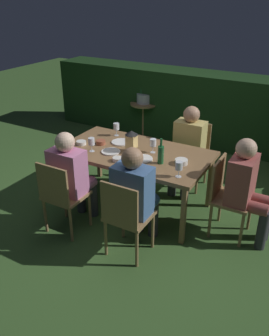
{
  "coord_description": "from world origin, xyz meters",
  "views": [
    {
      "loc": [
        1.91,
        -3.37,
        2.46
      ],
      "look_at": [
        0.0,
        0.0,
        0.52
      ],
      "focal_mm": 38.27,
      "sensor_mm": 36.0,
      "label": 1
    }
  ],
  "objects_px": {
    "plate_a": "(142,159)",
    "ice_bucket": "(144,98)",
    "person_in_pink": "(72,174)",
    "side_table": "(144,114)",
    "wine_glass_b": "(91,142)",
    "bowl_salad": "(181,162)",
    "chair_side_left_b": "(126,215)",
    "wine_glass_d": "(179,166)",
    "plate_b": "(111,152)",
    "person_in_mustard": "(188,146)",
    "chair_head_far": "(227,194)",
    "plate_c": "(121,142)",
    "dining_table": "(134,155)",
    "wine_glass_a": "(116,127)",
    "lantern_centerpiece": "(131,140)",
    "bowl_bread": "(81,143)",
    "bowl_olives": "(117,159)",
    "chair_side_left_a": "(61,194)",
    "person_in_rust": "(247,186)",
    "wine_glass_c": "(153,143)",
    "chair_side_right_b": "(192,151)",
    "bowl_dip": "(101,142)",
    "green_bottle_on_table": "(161,154)",
    "person_in_blue": "(136,193)"
  },
  "relations": [
    {
      "from": "plate_c",
      "to": "dining_table",
      "type": "bearing_deg",
      "value": -28.23
    },
    {
      "from": "plate_b",
      "to": "bowl_bread",
      "type": "xyz_separation_m",
      "value": [
        -0.45,
        0.02,
        0.02
      ]
    },
    {
      "from": "person_in_rust",
      "to": "chair_side_left_b",
      "type": "bearing_deg",
      "value": -136.64
    },
    {
      "from": "chair_side_left_b",
      "to": "plate_a",
      "type": "distance_m",
      "value": 0.8
    },
    {
      "from": "chair_side_left_b",
      "to": "wine_glass_a",
      "type": "distance_m",
      "value": 1.53
    },
    {
      "from": "dining_table",
      "to": "lantern_centerpiece",
      "type": "height_order",
      "value": "lantern_centerpiece"
    },
    {
      "from": "chair_side_left_a",
      "to": "chair_side_left_b",
      "type": "height_order",
      "value": "same"
    },
    {
      "from": "plate_a",
      "to": "plate_c",
      "type": "height_order",
      "value": "same"
    },
    {
      "from": "chair_side_left_b",
      "to": "bowl_salad",
      "type": "xyz_separation_m",
      "value": [
        0.21,
        0.84,
        0.28
      ]
    },
    {
      "from": "chair_side_left_b",
      "to": "wine_glass_b",
      "type": "height_order",
      "value": "wine_glass_b"
    },
    {
      "from": "chair_side_left_b",
      "to": "bowl_dip",
      "type": "bearing_deg",
      "value": 135.22
    },
    {
      "from": "person_in_pink",
      "to": "side_table",
      "type": "distance_m",
      "value": 2.92
    },
    {
      "from": "lantern_centerpiece",
      "to": "plate_b",
      "type": "distance_m",
      "value": 0.28
    },
    {
      "from": "wine_glass_a",
      "to": "wine_glass_d",
      "type": "distance_m",
      "value": 1.34
    },
    {
      "from": "wine_glass_b",
      "to": "ice_bucket",
      "type": "relative_size",
      "value": 0.49
    },
    {
      "from": "person_in_mustard",
      "to": "plate_b",
      "type": "height_order",
      "value": "person_in_mustard"
    },
    {
      "from": "person_in_mustard",
      "to": "wine_glass_b",
      "type": "height_order",
      "value": "person_in_mustard"
    },
    {
      "from": "wine_glass_c",
      "to": "person_in_pink",
      "type": "bearing_deg",
      "value": -128.4
    },
    {
      "from": "wine_glass_b",
      "to": "plate_b",
      "type": "relative_size",
      "value": 0.75
    },
    {
      "from": "chair_head_far",
      "to": "plate_a",
      "type": "relative_size",
      "value": 3.62
    },
    {
      "from": "chair_side_left_a",
      "to": "bowl_salad",
      "type": "distance_m",
      "value": 1.35
    },
    {
      "from": "wine_glass_d",
      "to": "plate_b",
      "type": "xyz_separation_m",
      "value": [
        -0.94,
        0.18,
        -0.11
      ]
    },
    {
      "from": "person_in_mustard",
      "to": "wine_glass_d",
      "type": "relative_size",
      "value": 6.8
    },
    {
      "from": "plate_a",
      "to": "side_table",
      "type": "distance_m",
      "value": 2.63
    },
    {
      "from": "wine_glass_d",
      "to": "person_in_blue",
      "type": "bearing_deg",
      "value": -131.07
    },
    {
      "from": "green_bottle_on_table",
      "to": "wine_glass_d",
      "type": "distance_m",
      "value": 0.36
    },
    {
      "from": "chair_head_far",
      "to": "ice_bucket",
      "type": "relative_size",
      "value": 2.53
    },
    {
      "from": "person_in_mustard",
      "to": "bowl_dip",
      "type": "relative_size",
      "value": 9.68
    },
    {
      "from": "person_in_rust",
      "to": "lantern_centerpiece",
      "type": "height_order",
      "value": "person_in_rust"
    },
    {
      "from": "chair_head_far",
      "to": "ice_bucket",
      "type": "xyz_separation_m",
      "value": [
        -2.17,
        2.16,
        0.24
      ]
    },
    {
      "from": "wine_glass_b",
      "to": "bowl_salad",
      "type": "xyz_separation_m",
      "value": [
        1.05,
        0.2,
        -0.09
      ]
    },
    {
      "from": "chair_head_far",
      "to": "plate_c",
      "type": "relative_size",
      "value": 3.6
    },
    {
      "from": "plate_a",
      "to": "ice_bucket",
      "type": "height_order",
      "value": "ice_bucket"
    },
    {
      "from": "person_in_mustard",
      "to": "chair_side_left_b",
      "type": "height_order",
      "value": "person_in_mustard"
    },
    {
      "from": "dining_table",
      "to": "person_in_pink",
      "type": "distance_m",
      "value": 0.8
    },
    {
      "from": "chair_side_right_b",
      "to": "person_in_mustard",
      "type": "distance_m",
      "value": 0.25
    },
    {
      "from": "person_in_blue",
      "to": "wine_glass_b",
      "type": "bearing_deg",
      "value": 152.42
    },
    {
      "from": "person_in_rust",
      "to": "person_in_blue",
      "type": "xyz_separation_m",
      "value": [
        -0.93,
        -0.69,
        0.0
      ]
    },
    {
      "from": "plate_a",
      "to": "person_in_rust",
      "type": "bearing_deg",
      "value": 7.56
    },
    {
      "from": "chair_side_left_b",
      "to": "person_in_blue",
      "type": "relative_size",
      "value": 0.76
    },
    {
      "from": "chair_side_left_a",
      "to": "person_in_rust",
      "type": "bearing_deg",
      "value": 26.93
    },
    {
      "from": "person_in_pink",
      "to": "bowl_olives",
      "type": "bearing_deg",
      "value": 44.33
    },
    {
      "from": "plate_a",
      "to": "plate_b",
      "type": "bearing_deg",
      "value": -178.89
    },
    {
      "from": "chair_side_left_b",
      "to": "wine_glass_d",
      "type": "xyz_separation_m",
      "value": [
        0.31,
        0.55,
        0.37
      ]
    },
    {
      "from": "wine_glass_c",
      "to": "side_table",
      "type": "xyz_separation_m",
      "value": [
        -1.23,
        2.08,
        -0.44
      ]
    },
    {
      "from": "chair_head_far",
      "to": "wine_glass_b",
      "type": "height_order",
      "value": "wine_glass_b"
    },
    {
      "from": "person_in_pink",
      "to": "person_in_mustard",
      "type": "relative_size",
      "value": 1.0
    },
    {
      "from": "bowl_salad",
      "to": "chair_side_left_a",
      "type": "bearing_deg",
      "value": -140.47
    },
    {
      "from": "chair_side_right_b",
      "to": "bowl_bread",
      "type": "xyz_separation_m",
      "value": [
        -1.08,
        -1.03,
        0.28
      ]
    },
    {
      "from": "person_in_blue",
      "to": "wine_glass_d",
      "type": "distance_m",
      "value": 0.51
    }
  ]
}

